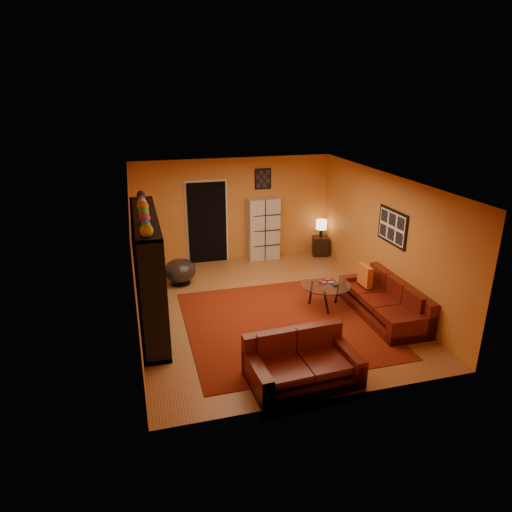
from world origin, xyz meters
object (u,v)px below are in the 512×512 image
object	(u,v)px
sofa	(387,302)
side_table	(320,246)
tv	(152,276)
coffee_table	(325,286)
storage_cabinet	(263,229)
loveseat	(301,362)
bowl_chair	(180,271)
table_lamp	(321,225)
entertainment_unit	(149,271)

from	to	relation	value
sofa	side_table	xyz separation A→B (m)	(0.11, 3.57, -0.04)
tv	coffee_table	world-z (taller)	tv
storage_cabinet	loveseat	bearing A→B (deg)	-101.83
sofa	bowl_chair	distance (m)	4.53
bowl_chair	table_lamp	bearing A→B (deg)	14.05
storage_cabinet	bowl_chair	bearing A→B (deg)	-155.81
entertainment_unit	side_table	size ratio (longest dim) A/B	6.00
entertainment_unit	storage_cabinet	world-z (taller)	entertainment_unit
entertainment_unit	sofa	world-z (taller)	entertainment_unit
side_table	table_lamp	world-z (taller)	table_lamp
tv	storage_cabinet	xyz separation A→B (m)	(2.94, 2.84, -0.17)
coffee_table	bowl_chair	world-z (taller)	bowl_chair
tv	loveseat	bearing A→B (deg)	-139.53
entertainment_unit	bowl_chair	size ratio (longest dim) A/B	4.16
tv	loveseat	world-z (taller)	tv
entertainment_unit	tv	distance (m)	0.11
sofa	bowl_chair	xyz separation A→B (m)	(-3.70, 2.61, 0.03)
side_table	storage_cabinet	bearing A→B (deg)	174.08
loveseat	coffee_table	world-z (taller)	loveseat
loveseat	side_table	world-z (taller)	loveseat
loveseat	table_lamp	xyz separation A→B (m)	(2.45, 5.05, 0.54)
bowl_chair	tv	bearing A→B (deg)	-111.05
storage_cabinet	sofa	bearing A→B (deg)	-70.97
loveseat	coffee_table	distance (m)	2.51
coffee_table	entertainment_unit	bearing A→B (deg)	175.26
coffee_table	table_lamp	bearing A→B (deg)	68.81
entertainment_unit	coffee_table	size ratio (longest dim) A/B	2.99
sofa	loveseat	world-z (taller)	same
coffee_table	side_table	xyz separation A→B (m)	(1.13, 2.92, -0.21)
tv	bowl_chair	world-z (taller)	tv
tv	loveseat	distance (m)	3.19
bowl_chair	loveseat	bearing A→B (deg)	-71.67
entertainment_unit	storage_cabinet	bearing A→B (deg)	43.10
entertainment_unit	tv	size ratio (longest dim) A/B	3.52
loveseat	storage_cabinet	distance (m)	5.32
sofa	entertainment_unit	bearing A→B (deg)	168.86
entertainment_unit	sofa	distance (m)	4.57
bowl_chair	side_table	size ratio (longest dim) A/B	1.44
loveseat	coffee_table	xyz separation A→B (m)	(1.32, 2.13, 0.18)
tv	storage_cabinet	distance (m)	4.09
sofa	loveseat	bearing A→B (deg)	-146.82
table_lamp	coffee_table	bearing A→B (deg)	-111.19
side_table	table_lamp	bearing A→B (deg)	0.00
tv	bowl_chair	bearing A→B (deg)	-21.05
bowl_chair	coffee_table	bearing A→B (deg)	-36.34
loveseat	coffee_table	bearing A→B (deg)	-35.14
entertainment_unit	table_lamp	world-z (taller)	entertainment_unit
table_lamp	bowl_chair	bearing A→B (deg)	-165.95
coffee_table	storage_cabinet	distance (m)	3.13
sofa	side_table	distance (m)	3.57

